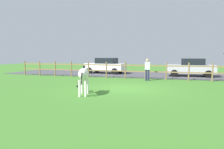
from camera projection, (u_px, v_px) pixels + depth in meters
ground_plane at (127, 89)px, 12.46m from camera, size 60.00×60.00×0.00m
parking_asphalt at (148, 74)px, 21.31m from camera, size 28.00×7.40×0.05m
paddock_fence at (135, 69)px, 17.29m from camera, size 21.15×0.11×1.35m
zebra at (84, 76)px, 10.44m from camera, size 0.85×1.88×1.41m
crow_on_grass at (78, 86)px, 12.54m from camera, size 0.21×0.10×0.20m
parked_car_white at (106, 65)px, 21.89m from camera, size 4.13×2.14×1.56m
parked_car_silver at (191, 67)px, 18.90m from camera, size 4.03×1.93×1.56m
visitor_near_fence at (147, 69)px, 16.15m from camera, size 0.40×0.30×1.64m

